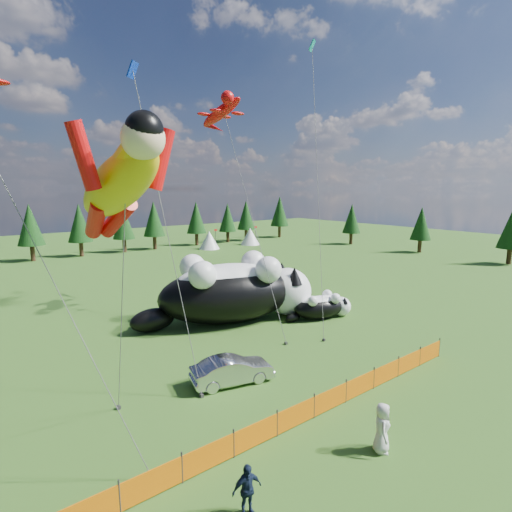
# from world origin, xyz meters

# --- Properties ---
(ground) EXTENTS (160.00, 160.00, 0.00)m
(ground) POSITION_xyz_m (0.00, 0.00, 0.00)
(ground) COLOR #0D3309
(ground) RESTS_ON ground
(safety_fence) EXTENTS (22.06, 0.06, 1.10)m
(safety_fence) POSITION_xyz_m (0.00, -3.00, 0.50)
(safety_fence) COLOR #262626
(safety_fence) RESTS_ON ground
(tree_line) EXTENTS (90.00, 4.00, 8.00)m
(tree_line) POSITION_xyz_m (0.00, 45.00, 4.00)
(tree_line) COLOR black
(tree_line) RESTS_ON ground
(festival_tents) EXTENTS (50.00, 3.20, 2.80)m
(festival_tents) POSITION_xyz_m (11.00, 40.00, 1.40)
(festival_tents) COLOR white
(festival_tents) RESTS_ON ground
(cat_large) EXTENTS (12.97, 7.18, 4.77)m
(cat_large) POSITION_xyz_m (5.57, 9.08, 2.27)
(cat_large) COLOR black
(cat_large) RESTS_ON ground
(cat_small) EXTENTS (5.19, 2.93, 1.92)m
(cat_small) POSITION_xyz_m (10.84, 5.73, 0.91)
(cat_small) COLOR black
(cat_small) RESTS_ON ground
(car) EXTENTS (4.22, 2.30, 1.32)m
(car) POSITION_xyz_m (0.06, 1.55, 0.66)
(car) COLOR silver
(car) RESTS_ON ground
(spectator_c) EXTENTS (0.99, 0.61, 1.59)m
(spectator_c) POSITION_xyz_m (-4.10, -5.27, 0.79)
(spectator_c) COLOR #131D35
(spectator_c) RESTS_ON ground
(spectator_e) EXTENTS (1.05, 1.04, 1.83)m
(spectator_e) POSITION_xyz_m (1.38, -5.95, 0.92)
(spectator_e) COLOR beige
(spectator_e) RESTS_ON ground
(superhero_kite) EXTENTS (5.39, 6.08, 11.99)m
(superhero_kite) POSITION_xyz_m (-5.65, -0.53, 9.49)
(superhero_kite) COLOR gold
(superhero_kite) RESTS_ON ground
(gecko_kite) EXTENTS (4.14, 13.47, 18.15)m
(gecko_kite) POSITION_xyz_m (7.43, 13.59, 15.14)
(gecko_kite) COLOR red
(gecko_kite) RESTS_ON ground
(diamond_kite_a) EXTENTS (1.67, 3.90, 15.33)m
(diamond_kite_a) POSITION_xyz_m (-2.90, 4.54, 13.80)
(diamond_kite_a) COLOR #0B29A9
(diamond_kite_a) RESTS_ON ground
(diamond_kite_b) EXTENTS (5.17, 6.51, 20.96)m
(diamond_kite_b) POSITION_xyz_m (11.92, 8.32, 18.62)
(diamond_kite_b) COLOR #0C9483
(diamond_kite_b) RESTS_ON ground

